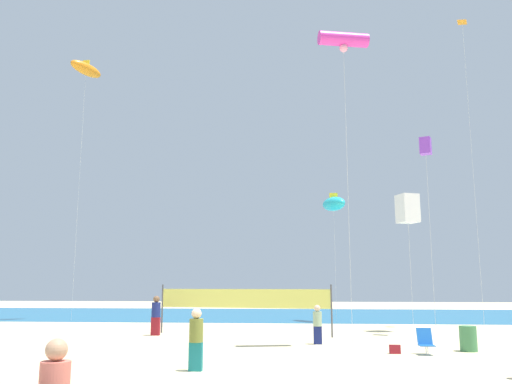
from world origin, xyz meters
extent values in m
plane|color=beige|center=(0.00, 0.00, 0.00)|extent=(120.00, 120.00, 0.00)
cube|color=#1E6B99|center=(0.00, 28.10, 0.00)|extent=(120.00, 20.00, 0.01)
sphere|color=tan|center=(-0.88, -8.86, 1.56)|extent=(0.29, 0.29, 0.29)
cube|color=#19727A|center=(-0.72, -0.47, 0.39)|extent=(0.38, 0.23, 0.79)
cylinder|color=olive|center=(-0.72, -0.47, 1.11)|extent=(0.39, 0.39, 0.65)
sphere|color=beige|center=(-0.72, -0.47, 1.58)|extent=(0.29, 0.29, 0.29)
cube|color=maroon|center=(-4.75, 9.75, 0.42)|extent=(0.41, 0.24, 0.85)
cylinder|color=navy|center=(-4.75, 9.75, 1.20)|extent=(0.43, 0.43, 0.70)
sphere|color=brown|center=(-4.75, 9.75, 1.70)|extent=(0.31, 0.31, 0.31)
cube|color=navy|center=(2.90, 6.63, 0.36)|extent=(0.34, 0.20, 0.71)
cylinder|color=#99B28C|center=(2.90, 6.63, 1.01)|extent=(0.36, 0.36, 0.59)
sphere|color=beige|center=(2.90, 6.63, 1.44)|extent=(0.26, 0.26, 0.26)
cube|color=#1959B2|center=(6.56, 3.59, 0.32)|extent=(0.52, 0.48, 0.03)
cube|color=#1959B2|center=(6.56, 3.88, 0.60)|extent=(0.52, 0.23, 0.57)
cylinder|color=silver|center=(6.56, 3.45, 0.16)|extent=(0.03, 0.03, 0.32)
cylinder|color=silver|center=(6.56, 3.74, 0.16)|extent=(0.03, 0.03, 0.32)
cylinder|color=#3F7F4C|center=(8.31, 4.75, 0.45)|extent=(0.61, 0.61, 0.90)
cylinder|color=#4C4C51|center=(-4.81, 11.11, 1.20)|extent=(0.08, 0.08, 2.40)
cylinder|color=#4C4C51|center=(3.63, 9.52, 1.20)|extent=(0.08, 0.08, 2.40)
cube|color=#EAE566|center=(-0.59, 10.31, 1.73)|extent=(8.45, 1.62, 0.90)
cube|color=maroon|center=(5.52, 3.87, 0.15)|extent=(0.38, 0.19, 0.30)
cylinder|color=silver|center=(12.27, 15.22, 9.09)|extent=(0.01, 0.01, 18.19)
pyramid|color=orange|center=(12.28, 15.22, 18.25)|extent=(0.72, 0.71, 0.26)
cylinder|color=silver|center=(4.47, 19.87, 3.88)|extent=(0.01, 0.01, 7.76)
ellipsoid|color=#26BFCC|center=(4.47, 19.87, 7.76)|extent=(2.01, 2.95, 1.17)
cube|color=yellow|center=(4.47, 19.87, 8.18)|extent=(0.55, 0.06, 0.68)
cylinder|color=silver|center=(4.18, 5.33, 6.30)|extent=(0.01, 0.01, 12.61)
cylinder|color=#D833A5|center=(4.18, 5.33, 12.61)|extent=(2.19, 1.06, 0.59)
sphere|color=pink|center=(4.18, 5.33, 12.21)|extent=(0.35, 0.35, 0.35)
cylinder|color=silver|center=(8.54, 10.54, 4.62)|extent=(0.01, 0.01, 9.24)
cube|color=purple|center=(8.54, 10.54, 9.24)|extent=(0.68, 0.68, 0.84)
cylinder|color=silver|center=(-13.28, 19.51, 8.97)|extent=(0.01, 0.01, 17.94)
ellipsoid|color=orange|center=(-13.28, 19.51, 17.94)|extent=(2.17, 2.62, 1.16)
cube|color=yellow|center=(-13.28, 19.51, 18.31)|extent=(0.50, 0.06, 0.62)
cylinder|color=silver|center=(7.93, 12.67, 3.19)|extent=(0.01, 0.01, 6.38)
cube|color=white|center=(7.93, 12.67, 6.38)|extent=(1.23, 1.23, 1.51)
camera|label=1|loc=(2.35, -15.75, 2.40)|focal=37.09mm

